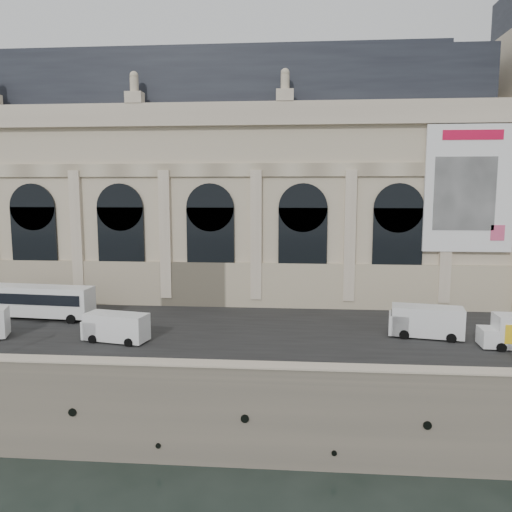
# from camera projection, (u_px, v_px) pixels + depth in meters

# --- Properties ---
(ground) EXTENTS (260.00, 260.00, 0.00)m
(ground) POSITION_uv_depth(u_px,v_px,m) (216.00, 467.00, 34.18)
(ground) COLOR black
(ground) RESTS_ON ground
(quay) EXTENTS (160.00, 70.00, 6.00)m
(quay) POSITION_uv_depth(u_px,v_px,m) (257.00, 307.00, 68.37)
(quay) COLOR gray
(quay) RESTS_ON ground
(street) EXTENTS (160.00, 24.00, 0.06)m
(street) POSITION_uv_depth(u_px,v_px,m) (239.00, 327.00, 47.22)
(street) COLOR #2D2D2D
(street) RESTS_ON quay
(parapet) EXTENTS (160.00, 1.40, 1.21)m
(parapet) POSITION_uv_depth(u_px,v_px,m) (216.00, 371.00, 33.91)
(parapet) COLOR gray
(parapet) RESTS_ON quay
(museum) EXTENTS (69.00, 18.70, 29.10)m
(museum) POSITION_uv_depth(u_px,v_px,m) (207.00, 183.00, 62.57)
(museum) COLOR beige
(museum) RESTS_ON quay
(bus_left) EXTENTS (11.62, 3.45, 3.37)m
(bus_left) POSITION_uv_depth(u_px,v_px,m) (37.00, 301.00, 49.80)
(bus_left) COLOR white
(bus_left) RESTS_ON quay
(van_b) EXTENTS (5.83, 3.13, 2.46)m
(van_b) POSITION_uv_depth(u_px,v_px,m) (113.00, 327.00, 42.51)
(van_b) COLOR white
(van_b) RESTS_ON quay
(van_c) EXTENTS (6.54, 3.44, 2.77)m
(van_c) POSITION_uv_depth(u_px,v_px,m) (422.00, 322.00, 43.72)
(van_c) COLOR white
(van_c) RESTS_ON quay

